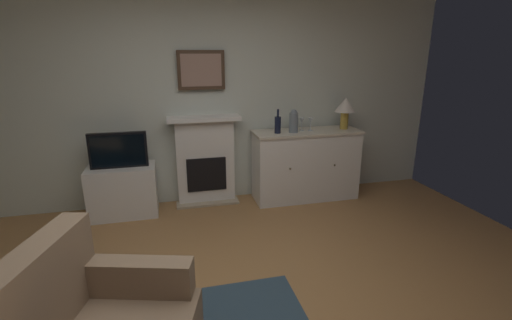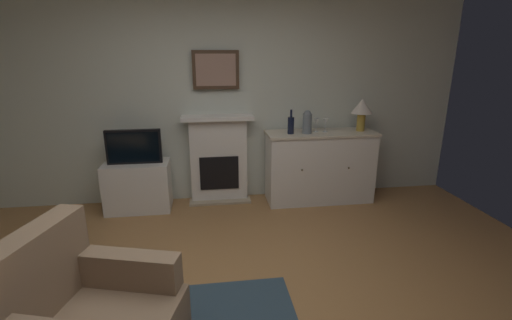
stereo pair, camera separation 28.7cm
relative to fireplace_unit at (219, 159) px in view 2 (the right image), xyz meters
name	(u,v)px [view 2 (the right image)]	position (x,y,z in m)	size (l,w,h in m)	color
wall_rear	(215,90)	(-0.01, 0.13, 0.84)	(6.23, 0.06, 2.78)	silver
fireplace_unit	(219,159)	(0.00, 0.00, 0.00)	(0.87, 0.30, 1.10)	white
framed_picture	(216,70)	(0.00, 0.05, 1.08)	(0.55, 0.04, 0.45)	#473323
sideboard_cabinet	(319,167)	(1.26, -0.18, -0.10)	(1.35, 0.49, 0.89)	white
table_lamp	(362,108)	(1.76, -0.18, 0.62)	(0.26, 0.26, 0.40)	#B79338
wine_bottle	(291,125)	(0.86, -0.22, 0.45)	(0.08, 0.08, 0.29)	black
wine_glass_left	(316,122)	(1.19, -0.16, 0.47)	(0.07, 0.07, 0.16)	silver
wine_glass_center	(325,122)	(1.30, -0.18, 0.47)	(0.07, 0.07, 0.16)	silver
vase_decorative	(307,122)	(1.06, -0.23, 0.48)	(0.11, 0.11, 0.28)	slate
tv_cabinet	(138,186)	(-0.97, -0.16, -0.25)	(0.75, 0.42, 0.59)	white
tv_set	(134,147)	(-0.98, -0.19, 0.24)	(0.62, 0.07, 0.40)	black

